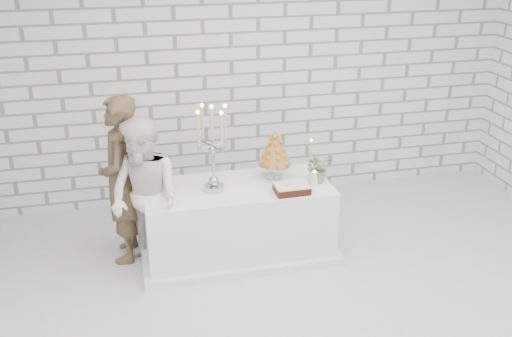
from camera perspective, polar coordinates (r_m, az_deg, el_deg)
name	(u,v)px	position (r m, az deg, el deg)	size (l,w,h in m)	color
ground	(325,312)	(5.32, 6.63, -13.46)	(6.00, 5.00, 0.01)	silver
wall_back	(258,73)	(6.88, 0.20, 9.14)	(6.00, 0.01, 3.00)	white
cake_table	(238,221)	(5.90, -1.74, -5.02)	(1.80, 0.80, 0.75)	white
groom	(121,180)	(5.82, -12.77, -1.08)	(0.60, 0.40, 1.66)	#42301E
bride	(145,198)	(5.57, -10.57, -2.82)	(0.74, 0.58, 1.52)	white
candelabra	(213,149)	(5.50, -4.17, 1.89)	(0.34, 0.34, 0.84)	#A6A6B0
croquembouche	(275,155)	(5.82, 1.79, 1.32)	(0.32, 0.32, 0.50)	#9A551D
chocolate_cake	(292,188)	(5.60, 3.43, -1.92)	(0.32, 0.23, 0.08)	black
pillar_candle	(314,178)	(5.79, 5.59, -0.93)	(0.08, 0.08, 0.12)	white
extra_taper	(311,156)	(6.06, 5.27, 1.21)	(0.06, 0.06, 0.32)	#C3AF90
flowers	(319,168)	(5.81, 6.03, 0.09)	(0.27, 0.23, 0.30)	#527340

